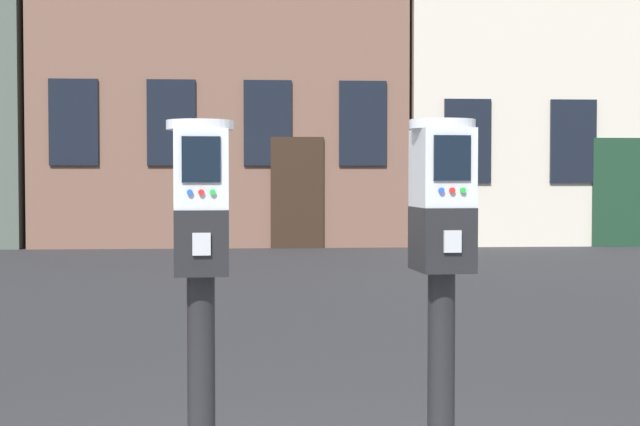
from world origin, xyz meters
The scene contains 2 objects.
parking_meter_near_kerb centered at (-0.32, -0.24, 1.10)m, with size 0.23×0.26×1.39m.
parking_meter_twin_adjacent centered at (0.46, -0.24, 1.10)m, with size 0.23×0.26×1.39m.
Camera 1 is at (-0.17, -3.37, 1.35)m, focal length 54.61 mm.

